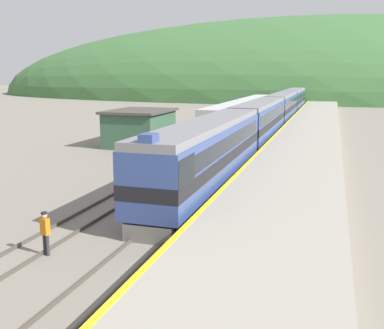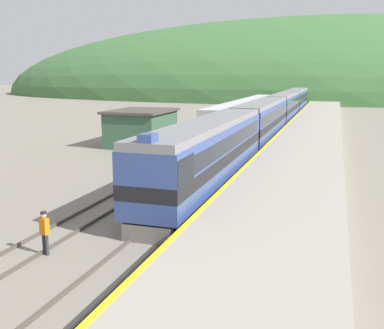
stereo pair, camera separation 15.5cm
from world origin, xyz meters
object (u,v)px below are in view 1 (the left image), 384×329
Objects in this scene: express_train_lead_car at (207,152)px; carriage_second at (260,120)px; carriage_third at (282,107)px; carriage_fourth at (294,99)px; track_worker at (45,231)px; siding_train at (244,113)px.

express_train_lead_car is 0.99× the size of carriage_second.
express_train_lead_car reaches higher than carriage_third.
carriage_fourth is (0.00, 41.43, 0.00)m from carriage_second.
carriage_fourth is 11.18× the size of track_worker.
track_worker is at bearing -88.89° from siding_train.
express_train_lead_car is 0.99× the size of carriage_third.
express_train_lead_car is 11.12× the size of track_worker.
carriage_second is 1.00× the size of carriage_third.
siding_train is at bearing 97.10° from express_train_lead_car.
carriage_second is 20.72m from carriage_third.
carriage_fourth is at bearing 90.00° from carriage_third.
siding_train is (-4.21, 33.83, -0.47)m from express_train_lead_car.
track_worker is at bearing -92.57° from carriage_fourth.
carriage_second is at bearing -90.00° from carriage_third.
carriage_second is at bearing 90.00° from express_train_lead_car.
carriage_second and carriage_fourth have the same top height.
express_train_lead_car is 12.38m from track_worker.
carriage_second is 1.00× the size of carriage_fourth.
siding_train is (-4.21, -7.78, -0.46)m from carriage_third.
express_train_lead_car is at bearing -90.00° from carriage_second.
express_train_lead_car is 0.55× the size of siding_train.
carriage_second is at bearing -71.97° from siding_train.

